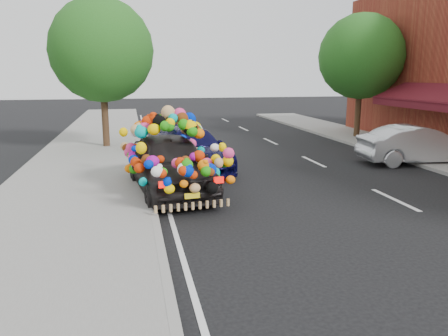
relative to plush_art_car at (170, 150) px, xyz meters
name	(u,v)px	position (x,y,z in m)	size (l,w,h in m)	color
ground	(256,209)	(1.80, -2.00, -1.12)	(100.00, 100.00, 0.00)	black
sidewalk	(61,219)	(-2.50, -2.00, -1.06)	(4.00, 60.00, 0.12)	gray
kerb	(154,213)	(-0.55, -2.00, -1.05)	(0.15, 60.00, 0.13)	gray
lane_markings	(395,200)	(5.40, -2.00, -1.11)	(6.00, 50.00, 0.01)	silver
tree_near_sidewalk	(101,50)	(-2.00, 7.50, 2.90)	(4.20, 4.20, 6.13)	#332114
tree_far_b	(361,57)	(9.80, 8.00, 2.77)	(4.00, 4.00, 5.90)	#332114
plush_art_car	(170,150)	(0.00, 0.00, 0.00)	(2.72, 4.92, 2.18)	black
navy_sedan	(191,149)	(0.94, 2.79, -0.45)	(1.87, 4.60, 1.33)	#080732
silver_hatchback	(419,145)	(8.80, 1.89, -0.45)	(1.41, 4.06, 1.34)	#B0B2B8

